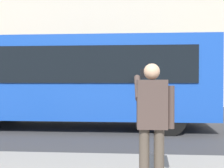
# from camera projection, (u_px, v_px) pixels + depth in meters

# --- Properties ---
(ground_plane) EXTENTS (60.00, 60.00, 0.00)m
(ground_plane) POSITION_uv_depth(u_px,v_px,m) (121.00, 126.00, 8.12)
(ground_plane) COLOR #38383A
(building_facade_far) EXTENTS (28.00, 1.55, 12.00)m
(building_facade_far) POSITION_uv_depth(u_px,v_px,m) (124.00, 13.00, 14.81)
(building_facade_far) COLOR beige
(building_facade_far) RESTS_ON ground_plane
(red_bus) EXTENTS (9.05, 2.54, 3.08)m
(red_bus) POSITION_uv_depth(u_px,v_px,m) (76.00, 79.00, 8.06)
(red_bus) COLOR #1947AD
(red_bus) RESTS_ON ground_plane
(pedestrian_photographer) EXTENTS (0.53, 0.52, 1.70)m
(pedestrian_photographer) POSITION_uv_depth(u_px,v_px,m) (152.00, 116.00, 3.13)
(pedestrian_photographer) COLOR #4C4238
(pedestrian_photographer) RESTS_ON sidewalk_curb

